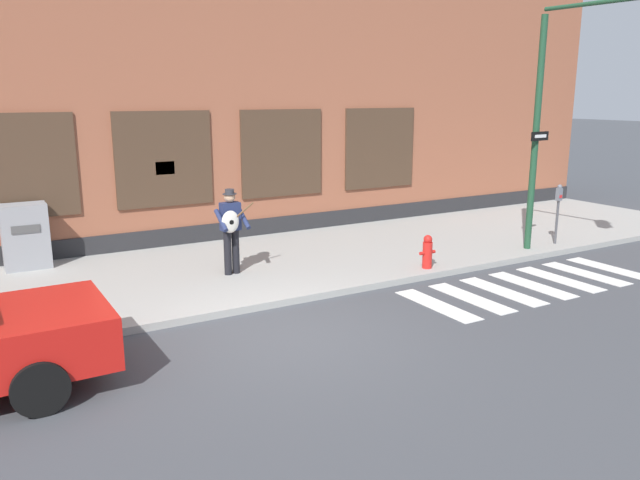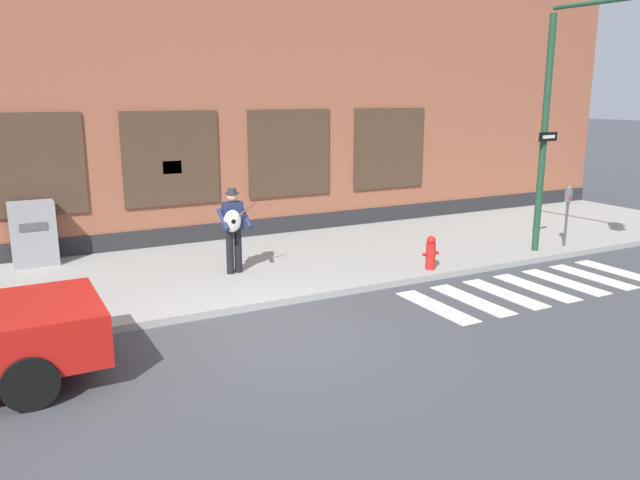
{
  "view_description": "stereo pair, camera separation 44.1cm",
  "coord_description": "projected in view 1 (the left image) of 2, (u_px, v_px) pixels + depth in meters",
  "views": [
    {
      "loc": [
        -4.08,
        -8.03,
        3.63
      ],
      "look_at": [
        1.47,
        1.59,
        1.04
      ],
      "focal_mm": 35.0,
      "sensor_mm": 36.0,
      "label": 1
    },
    {
      "loc": [
        -3.69,
        -8.24,
        3.63
      ],
      "look_at": [
        1.47,
        1.59,
        1.04
      ],
      "focal_mm": 35.0,
      "sensor_mm": 36.0,
      "label": 2
    }
  ],
  "objects": [
    {
      "name": "ground_plane",
      "position": [
        289.0,
        337.0,
        9.58
      ],
      "size": [
        160.0,
        160.0,
        0.0
      ],
      "primitive_type": "plane",
      "color": "#424449"
    },
    {
      "name": "sidewalk",
      "position": [
        205.0,
        273.0,
        12.74
      ],
      "size": [
        28.0,
        4.96,
        0.13
      ],
      "color": "#9E9E99",
      "rests_on": "ground"
    },
    {
      "name": "building_backdrop",
      "position": [
        135.0,
        50.0,
        15.46
      ],
      "size": [
        28.0,
        4.06,
        9.43
      ],
      "color": "#99563D",
      "rests_on": "ground"
    },
    {
      "name": "crosswalk",
      "position": [
        532.0,
        285.0,
        12.16
      ],
      "size": [
        5.2,
        1.9,
        0.01
      ],
      "color": "silver",
      "rests_on": "ground"
    },
    {
      "name": "busker",
      "position": [
        231.0,
        226.0,
        12.25
      ],
      "size": [
        0.71,
        0.53,
        1.71
      ],
      "color": "black",
      "rests_on": "sidewalk"
    },
    {
      "name": "traffic_light",
      "position": [
        584.0,
        85.0,
        12.89
      ],
      "size": [
        0.72,
        2.93,
        5.38
      ],
      "color": "#1E472D",
      "rests_on": "sidewalk"
    },
    {
      "name": "parking_meter",
      "position": [
        558.0,
        205.0,
        14.82
      ],
      "size": [
        0.13,
        0.11,
        1.44
      ],
      "color": "#47474C",
      "rests_on": "sidewalk"
    },
    {
      "name": "utility_box",
      "position": [
        25.0,
        236.0,
        12.78
      ],
      "size": [
        0.89,
        0.6,
        1.34
      ],
      "color": "gray",
      "rests_on": "sidewalk"
    },
    {
      "name": "fire_hydrant",
      "position": [
        427.0,
        252.0,
        12.83
      ],
      "size": [
        0.38,
        0.2,
        0.7
      ],
      "color": "red",
      "rests_on": "sidewalk"
    }
  ]
}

